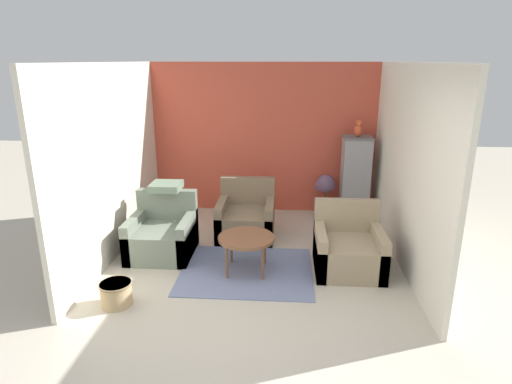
% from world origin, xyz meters
% --- Properties ---
extents(ground_plane, '(20.00, 20.00, 0.00)m').
position_xyz_m(ground_plane, '(0.00, 0.00, 0.00)').
color(ground_plane, beige).
rests_on(ground_plane, ground).
extents(wall_back_accent, '(3.94, 0.06, 2.57)m').
position_xyz_m(wall_back_accent, '(0.00, 3.72, 1.28)').
color(wall_back_accent, '#C64C38').
rests_on(wall_back_accent, ground_plane).
extents(wall_left, '(0.06, 3.69, 2.57)m').
position_xyz_m(wall_left, '(-1.94, 1.84, 1.28)').
color(wall_left, silver).
rests_on(wall_left, ground_plane).
extents(wall_right, '(0.06, 3.69, 2.57)m').
position_xyz_m(wall_right, '(1.94, 1.84, 1.28)').
color(wall_right, silver).
rests_on(wall_right, ground_plane).
extents(area_rug, '(1.67, 1.40, 0.01)m').
position_xyz_m(area_rug, '(-0.08, 1.30, 0.01)').
color(area_rug, slate).
rests_on(area_rug, ground_plane).
extents(coffee_table, '(0.71, 0.71, 0.48)m').
position_xyz_m(coffee_table, '(-0.08, 1.30, 0.44)').
color(coffee_table, brown).
rests_on(coffee_table, ground_plane).
extents(armchair_left, '(0.85, 0.86, 0.84)m').
position_xyz_m(armchair_left, '(-1.29, 1.74, 0.27)').
color(armchair_left, slate).
rests_on(armchair_left, ground_plane).
extents(armchair_right, '(0.85, 0.86, 0.84)m').
position_xyz_m(armchair_right, '(1.21, 1.47, 0.27)').
color(armchair_right, '#9E896B').
rests_on(armchair_right, ground_plane).
extents(armchair_middle, '(0.85, 0.86, 0.84)m').
position_xyz_m(armchair_middle, '(-0.20, 2.50, 0.27)').
color(armchair_middle, '#7A664C').
rests_on(armchair_middle, ground_plane).
extents(birdcage, '(0.47, 0.47, 1.41)m').
position_xyz_m(birdcage, '(1.54, 3.31, 0.71)').
color(birdcage, slate).
rests_on(birdcage, ground_plane).
extents(parrot, '(0.13, 0.24, 0.28)m').
position_xyz_m(parrot, '(1.54, 3.31, 1.54)').
color(parrot, '#D14C2D').
rests_on(parrot, birdcage).
extents(potted_plant, '(0.34, 0.31, 0.74)m').
position_xyz_m(potted_plant, '(1.07, 3.42, 0.47)').
color(potted_plant, '#66605B').
rests_on(potted_plant, ground_plane).
extents(wicker_basket, '(0.35, 0.35, 0.27)m').
position_xyz_m(wicker_basket, '(-1.44, 0.42, 0.14)').
color(wicker_basket, tan).
rests_on(wicker_basket, ground_plane).
extents(throw_pillow, '(0.42, 0.42, 0.10)m').
position_xyz_m(throw_pillow, '(-1.29, 2.07, 0.89)').
color(throw_pillow, slate).
rests_on(throw_pillow, armchair_left).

